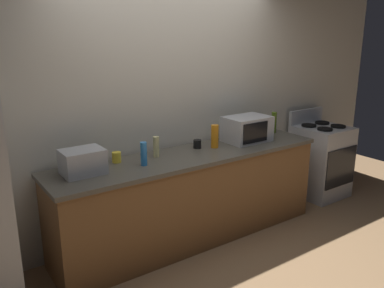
{
  "coord_description": "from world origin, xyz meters",
  "views": [
    {
      "loc": [
        -2.14,
        -2.64,
        2.05
      ],
      "look_at": [
        0.0,
        0.4,
        1.0
      ],
      "focal_mm": 37.58,
      "sensor_mm": 36.0,
      "label": 1
    }
  ],
  "objects_px": {
    "bottle_vinegar": "(156,147)",
    "bottle_spray_cleaner": "(144,154)",
    "mug_black": "(197,144)",
    "mug_yellow": "(117,157)",
    "toaster_oven": "(83,162)",
    "stove_range": "(320,160)",
    "bottle_dish_soap": "(215,136)",
    "bottle_olive_oil": "(274,122)",
    "microwave": "(247,129)"
  },
  "relations": [
    {
      "from": "bottle_vinegar",
      "to": "bottle_spray_cleaner",
      "type": "distance_m",
      "value": 0.27
    },
    {
      "from": "mug_black",
      "to": "mug_yellow",
      "type": "distance_m",
      "value": 0.87
    },
    {
      "from": "toaster_oven",
      "to": "bottle_spray_cleaner",
      "type": "height_order",
      "value": "bottle_spray_cleaner"
    },
    {
      "from": "bottle_spray_cleaner",
      "to": "bottle_vinegar",
      "type": "bearing_deg",
      "value": 35.53
    },
    {
      "from": "stove_range",
      "to": "bottle_vinegar",
      "type": "height_order",
      "value": "bottle_vinegar"
    },
    {
      "from": "bottle_vinegar",
      "to": "mug_yellow",
      "type": "relative_size",
      "value": 2.06
    },
    {
      "from": "bottle_dish_soap",
      "to": "bottle_spray_cleaner",
      "type": "distance_m",
      "value": 0.87
    },
    {
      "from": "bottle_olive_oil",
      "to": "bottle_spray_cleaner",
      "type": "distance_m",
      "value": 1.83
    },
    {
      "from": "bottle_spray_cleaner",
      "to": "bottle_olive_oil",
      "type": "bearing_deg",
      "value": 5.88
    },
    {
      "from": "bottle_vinegar",
      "to": "microwave",
      "type": "bearing_deg",
      "value": -3.7
    },
    {
      "from": "bottle_olive_oil",
      "to": "mug_yellow",
      "type": "height_order",
      "value": "bottle_olive_oil"
    },
    {
      "from": "bottle_dish_soap",
      "to": "bottle_spray_cleaner",
      "type": "bearing_deg",
      "value": -174.29
    },
    {
      "from": "toaster_oven",
      "to": "bottle_dish_soap",
      "type": "bearing_deg",
      "value": -0.43
    },
    {
      "from": "stove_range",
      "to": "bottle_dish_soap",
      "type": "distance_m",
      "value": 1.77
    },
    {
      "from": "toaster_oven",
      "to": "bottle_dish_soap",
      "type": "distance_m",
      "value": 1.38
    },
    {
      "from": "microwave",
      "to": "mug_black",
      "type": "xyz_separation_m",
      "value": [
        -0.6,
        0.09,
        -0.09
      ]
    },
    {
      "from": "bottle_vinegar",
      "to": "bottle_spray_cleaner",
      "type": "bearing_deg",
      "value": -144.47
    },
    {
      "from": "stove_range",
      "to": "bottle_olive_oil",
      "type": "relative_size",
      "value": 4.44
    },
    {
      "from": "bottle_vinegar",
      "to": "mug_yellow",
      "type": "distance_m",
      "value": 0.39
    },
    {
      "from": "bottle_spray_cleaner",
      "to": "mug_black",
      "type": "height_order",
      "value": "bottle_spray_cleaner"
    },
    {
      "from": "stove_range",
      "to": "bottle_vinegar",
      "type": "relative_size",
      "value": 5.48
    },
    {
      "from": "bottle_dish_soap",
      "to": "mug_yellow",
      "type": "bearing_deg",
      "value": 172.57
    },
    {
      "from": "bottle_spray_cleaner",
      "to": "microwave",
      "type": "bearing_deg",
      "value": 3.71
    },
    {
      "from": "mug_yellow",
      "to": "bottle_vinegar",
      "type": "bearing_deg",
      "value": -9.8
    },
    {
      "from": "stove_range",
      "to": "mug_yellow",
      "type": "height_order",
      "value": "stove_range"
    },
    {
      "from": "toaster_oven",
      "to": "bottle_olive_oil",
      "type": "xyz_separation_m",
      "value": [
        2.34,
        0.09,
        0.02
      ]
    },
    {
      "from": "toaster_oven",
      "to": "bottle_vinegar",
      "type": "xyz_separation_m",
      "value": [
        0.73,
        0.06,
        -0.01
      ]
    },
    {
      "from": "stove_range",
      "to": "bottle_olive_oil",
      "type": "xyz_separation_m",
      "value": [
        -0.73,
        0.15,
        0.56
      ]
    },
    {
      "from": "bottle_dish_soap",
      "to": "mug_black",
      "type": "relative_size",
      "value": 2.71
    },
    {
      "from": "mug_black",
      "to": "mug_yellow",
      "type": "xyz_separation_m",
      "value": [
        -0.87,
        0.05,
        0.0
      ]
    },
    {
      "from": "microwave",
      "to": "bottle_spray_cleaner",
      "type": "xyz_separation_m",
      "value": [
        -1.3,
        -0.08,
        -0.03
      ]
    },
    {
      "from": "microwave",
      "to": "mug_black",
      "type": "distance_m",
      "value": 0.61
    },
    {
      "from": "microwave",
      "to": "stove_range",
      "type": "bearing_deg",
      "value": -2.21
    },
    {
      "from": "mug_yellow",
      "to": "microwave",
      "type": "bearing_deg",
      "value": -5.29
    },
    {
      "from": "microwave",
      "to": "bottle_olive_oil",
      "type": "distance_m",
      "value": 0.53
    },
    {
      "from": "bottle_olive_oil",
      "to": "mug_black",
      "type": "relative_size",
      "value": 2.8
    },
    {
      "from": "microwave",
      "to": "bottle_olive_oil",
      "type": "relative_size",
      "value": 1.97
    },
    {
      "from": "stove_range",
      "to": "bottle_olive_oil",
      "type": "distance_m",
      "value": 0.93
    },
    {
      "from": "bottle_dish_soap",
      "to": "mug_yellow",
      "type": "xyz_separation_m",
      "value": [
        -1.02,
        0.13,
        -0.07
      ]
    },
    {
      "from": "microwave",
      "to": "mug_yellow",
      "type": "xyz_separation_m",
      "value": [
        -1.46,
        0.14,
        -0.09
      ]
    },
    {
      "from": "bottle_olive_oil",
      "to": "bottle_spray_cleaner",
      "type": "xyz_separation_m",
      "value": [
        -1.82,
        -0.19,
        -0.02
      ]
    },
    {
      "from": "toaster_oven",
      "to": "bottle_dish_soap",
      "type": "relative_size",
      "value": 1.44
    },
    {
      "from": "toaster_oven",
      "to": "mug_black",
      "type": "bearing_deg",
      "value": 3.44
    },
    {
      "from": "bottle_dish_soap",
      "to": "bottle_vinegar",
      "type": "bearing_deg",
      "value": 173.97
    },
    {
      "from": "bottle_olive_oil",
      "to": "stove_range",
      "type": "bearing_deg",
      "value": -11.72
    },
    {
      "from": "bottle_olive_oil",
      "to": "mug_yellow",
      "type": "bearing_deg",
      "value": 179.06
    },
    {
      "from": "mug_yellow",
      "to": "bottle_spray_cleaner",
      "type": "bearing_deg",
      "value": -53.79
    },
    {
      "from": "bottle_dish_soap",
      "to": "mug_yellow",
      "type": "relative_size",
      "value": 2.47
    },
    {
      "from": "mug_black",
      "to": "bottle_spray_cleaner",
      "type": "bearing_deg",
      "value": -166.43
    },
    {
      "from": "bottle_vinegar",
      "to": "stove_range",
      "type": "bearing_deg",
      "value": -2.91
    }
  ]
}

